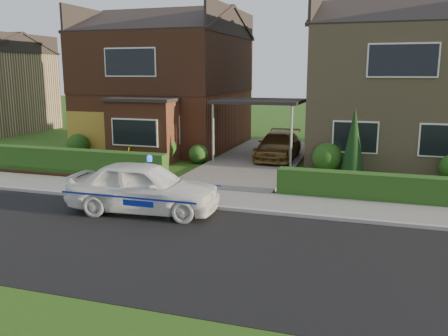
% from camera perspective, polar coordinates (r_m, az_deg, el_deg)
% --- Properties ---
extents(ground, '(120.00, 120.00, 0.00)m').
position_cam_1_polar(ground, '(11.54, -9.15, -8.78)').
color(ground, '#234B14').
rests_on(ground, ground).
extents(road, '(60.00, 6.00, 0.02)m').
position_cam_1_polar(road, '(11.54, -9.15, -8.78)').
color(road, black).
rests_on(road, ground).
extents(kerb, '(60.00, 0.16, 0.12)m').
position_cam_1_polar(kerb, '(14.17, -3.55, -4.55)').
color(kerb, '#9E9993').
rests_on(kerb, ground).
extents(sidewalk, '(60.00, 2.00, 0.10)m').
position_cam_1_polar(sidewalk, '(15.12, -2.10, -3.55)').
color(sidewalk, slate).
rests_on(sidewalk, ground).
extents(driveway, '(3.80, 12.00, 0.12)m').
position_cam_1_polar(driveway, '(21.57, 4.19, 1.02)').
color(driveway, '#666059').
rests_on(driveway, ground).
extents(house_left, '(7.50, 9.53, 7.25)m').
position_cam_1_polar(house_left, '(25.87, -6.86, 11.06)').
color(house_left, brown).
rests_on(house_left, ground).
extents(house_right, '(7.50, 8.06, 7.25)m').
position_cam_1_polar(house_right, '(23.62, 20.16, 10.06)').
color(house_right, '#917A59').
rests_on(house_right, ground).
extents(carport_link, '(3.80, 3.00, 2.77)m').
position_cam_1_polar(carport_link, '(21.21, 4.26, 7.91)').
color(carport_link, black).
rests_on(carport_link, ground).
extents(garage_door, '(2.20, 0.10, 2.10)m').
position_cam_1_polar(garage_door, '(23.82, -16.11, 4.00)').
color(garage_door, olive).
rests_on(garage_door, ground).
extents(dwarf_wall, '(7.70, 0.25, 0.36)m').
position_cam_1_polar(dwarf_wall, '(18.81, -17.64, -0.68)').
color(dwarf_wall, brown).
rests_on(dwarf_wall, ground).
extents(hedge_left, '(7.50, 0.55, 0.90)m').
position_cam_1_polar(hedge_left, '(18.96, -17.35, -1.12)').
color(hedge_left, '#153C13').
rests_on(hedge_left, ground).
extents(hedge_right, '(7.50, 0.55, 0.80)m').
position_cam_1_polar(hedge_right, '(15.50, 20.26, -4.08)').
color(hedge_right, '#153C13').
rests_on(hedge_right, ground).
extents(shrub_left_far, '(1.08, 1.08, 1.08)m').
position_cam_1_polar(shrub_left_far, '(23.66, -17.16, 2.64)').
color(shrub_left_far, '#153C13').
rests_on(shrub_left_far, ground).
extents(shrub_left_mid, '(1.32, 1.32, 1.32)m').
position_cam_1_polar(shrub_left_mid, '(21.21, -7.47, 2.42)').
color(shrub_left_mid, '#153C13').
rests_on(shrub_left_mid, ground).
extents(shrub_left_near, '(0.84, 0.84, 0.84)m').
position_cam_1_polar(shrub_left_near, '(20.89, -3.13, 1.69)').
color(shrub_left_near, '#153C13').
rests_on(shrub_left_near, ground).
extents(shrub_right_near, '(1.20, 1.20, 1.20)m').
position_cam_1_polar(shrub_right_near, '(19.39, 12.29, 1.22)').
color(shrub_right_near, '#153C13').
rests_on(shrub_right_near, ground).
extents(conifer_a, '(0.90, 0.90, 2.60)m').
position_cam_1_polar(conifer_a, '(19.01, 15.32, 3.01)').
color(conifer_a, black).
rests_on(conifer_a, ground).
extents(police_car, '(3.99, 4.47, 1.64)m').
position_cam_1_polar(police_car, '(13.68, -9.62, -2.34)').
color(police_car, white).
rests_on(police_car, ground).
extents(driveway_car, '(1.74, 4.12, 1.19)m').
position_cam_1_polar(driveway_car, '(21.51, 6.55, 2.71)').
color(driveway_car, brown).
rests_on(driveway_car, driveway).
extents(potted_plant_a, '(0.41, 0.28, 0.77)m').
position_cam_1_polar(potted_plant_a, '(20.57, -20.05, 0.76)').
color(potted_plant_a, gray).
rests_on(potted_plant_a, ground).
extents(potted_plant_b, '(0.56, 0.53, 0.79)m').
position_cam_1_polar(potted_plant_b, '(21.19, -11.47, 1.55)').
color(potted_plant_b, gray).
rests_on(potted_plant_b, ground).
extents(potted_plant_c, '(0.59, 0.59, 0.76)m').
position_cam_1_polar(potted_plant_c, '(20.88, -15.27, 1.18)').
color(potted_plant_c, gray).
rests_on(potted_plant_c, ground).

